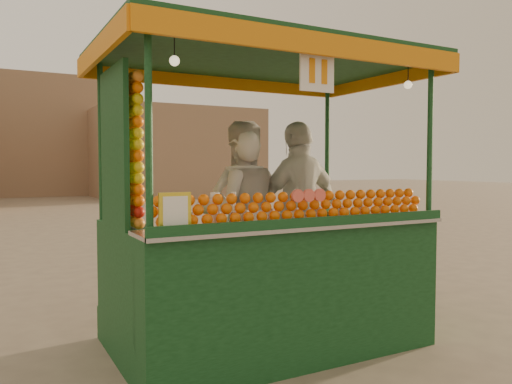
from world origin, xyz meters
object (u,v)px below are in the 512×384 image
vendor_left (243,218)px  vendor_right (300,209)px  juice_cart (263,252)px  vendor_middle (240,213)px

vendor_left → vendor_right: vendor_right is taller
vendor_right → juice_cart: bearing=21.9°
juice_cart → vendor_left: juice_cart is taller
juice_cart → vendor_right: bearing=30.7°
juice_cart → vendor_right: (0.69, 0.41, 0.35)m
juice_cart → vendor_middle: bearing=92.2°
vendor_right → vendor_left: bearing=-8.8°
juice_cart → vendor_left: size_ratio=1.77×
vendor_left → vendor_right: 0.71m
juice_cart → vendor_left: 0.50m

